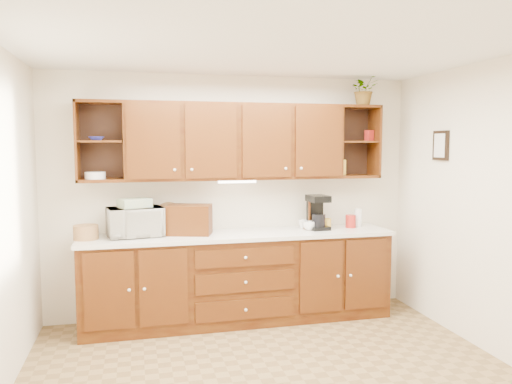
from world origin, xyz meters
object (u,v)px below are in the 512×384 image
coffee_maker (317,213)px  potted_plant (364,90)px  microwave (135,222)px  bread_box (190,220)px

coffee_maker → potted_plant: bearing=0.2°
microwave → bread_box: size_ratio=1.21×
potted_plant → microwave: bearing=-179.3°
microwave → bread_box: (0.54, -0.02, 0.01)m
coffee_maker → potted_plant: size_ratio=1.08×
coffee_maker → potted_plant: (0.55, 0.04, 1.34)m
potted_plant → coffee_maker: bearing=-175.5°
microwave → bread_box: 0.54m
bread_box → potted_plant: 2.37m
microwave → coffee_maker: size_ratio=1.42×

